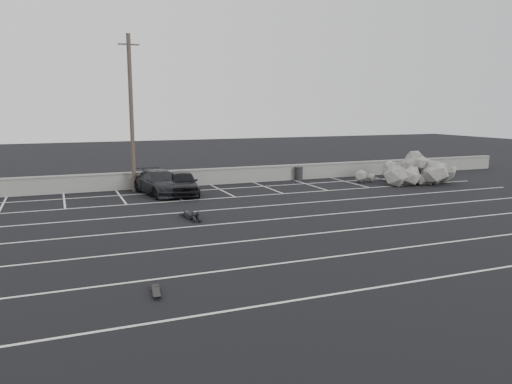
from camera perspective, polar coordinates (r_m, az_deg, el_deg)
name	(u,v)px	position (r m, az deg, el deg)	size (l,w,h in m)	color
ground	(288,237)	(19.66, 3.68, -5.11)	(120.00, 120.00, 0.00)	black
seawall	(195,177)	(32.51, -6.99, 1.70)	(50.00, 0.45, 1.06)	gray
stall_lines	(246,215)	(23.57, -1.12, -2.59)	(36.00, 20.05, 0.01)	silver
car_left	(183,183)	(29.18, -8.39, 1.07)	(1.65, 4.10, 1.40)	black
car_right	(160,182)	(29.51, -10.90, 1.08)	(1.95, 4.79, 1.39)	black
utility_pole	(131,113)	(30.63, -14.05, 8.72)	(1.23, 0.25, 9.20)	#4C4238
trash_bin	(299,174)	(34.73, 4.89, 2.12)	(0.65, 0.65, 0.93)	#242326
riprap_pile	(415,173)	(34.84, 17.76, 2.03)	(6.53, 4.46, 1.75)	gray
person	(190,213)	(23.06, -7.53, -2.38)	(1.00, 2.31, 0.45)	black
skateboard	(156,292)	(14.01, -11.34, -11.12)	(0.30, 0.80, 0.09)	black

